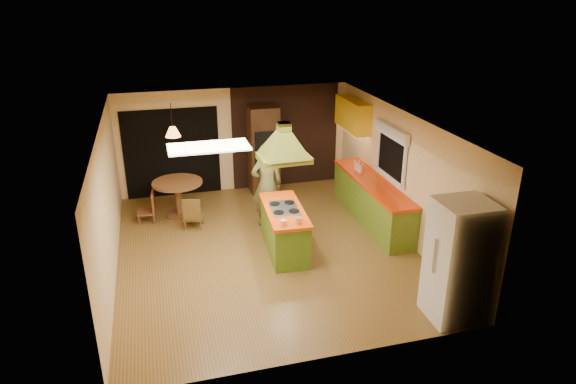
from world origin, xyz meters
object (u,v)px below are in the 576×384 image
object	(u,v)px
wall_oven	(263,150)
dining_table	(178,192)
man	(267,184)
refrigerator	(459,261)
kitchen_island	(284,229)
canister_large	(357,165)

from	to	relation	value
wall_oven	dining_table	world-z (taller)	wall_oven
man	refrigerator	xyz separation A→B (m)	(2.00, -3.90, 0.05)
man	refrigerator	size ratio (longest dim) A/B	0.94
kitchen_island	man	world-z (taller)	man
refrigerator	dining_table	distance (m)	6.12
wall_oven	dining_table	distance (m)	2.38
man	wall_oven	xyz separation A→B (m)	(0.35, 1.89, 0.15)
kitchen_island	dining_table	bearing A→B (deg)	134.07
man	wall_oven	bearing A→B (deg)	-99.86
wall_oven	canister_large	bearing A→B (deg)	-42.73
man	refrigerator	distance (m)	4.38
kitchen_island	man	bearing A→B (deg)	95.91
man	kitchen_island	bearing A→B (deg)	93.04
kitchen_island	dining_table	distance (m)	2.80
refrigerator	wall_oven	bearing A→B (deg)	106.85
man	refrigerator	world-z (taller)	refrigerator
refrigerator	dining_table	size ratio (longest dim) A/B	1.77
kitchen_island	canister_large	size ratio (longest dim) A/B	8.93
kitchen_island	refrigerator	distance (m)	3.35
kitchen_island	wall_oven	xyz separation A→B (m)	(0.30, 3.10, 0.61)
canister_large	kitchen_island	bearing A→B (deg)	-143.25
refrigerator	dining_table	world-z (taller)	refrigerator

